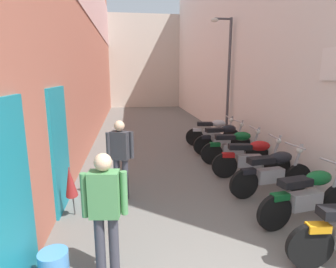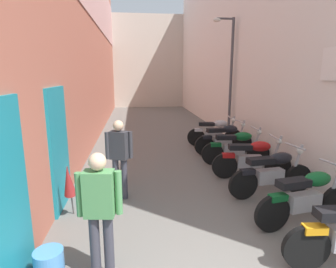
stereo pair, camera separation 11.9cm
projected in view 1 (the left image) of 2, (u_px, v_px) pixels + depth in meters
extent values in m
plane|color=#66635E|center=(167.00, 146.00, 9.63)|extent=(35.14, 35.14, 0.00)
cube|color=#B76651|center=(86.00, 34.00, 10.38)|extent=(0.40, 19.14, 7.70)
cube|color=teal|center=(10.00, 205.00, 2.89)|extent=(0.06, 1.10, 2.20)
cube|color=teal|center=(60.00, 149.00, 5.02)|extent=(0.06, 1.10, 2.20)
cube|color=silver|center=(227.00, 36.00, 11.12)|extent=(0.40, 19.14, 7.77)
cube|color=beige|center=(144.00, 62.00, 21.11)|extent=(8.03, 2.00, 6.54)
cylinder|color=black|center=(310.00, 246.00, 3.52)|extent=(0.60, 0.13, 0.60)
cube|color=orange|center=(318.00, 227.00, 3.47)|extent=(0.29, 0.16, 0.10)
cylinder|color=black|center=(336.00, 202.00, 4.75)|extent=(0.60, 0.18, 0.60)
cylinder|color=black|center=(274.00, 213.00, 4.38)|extent=(0.60, 0.18, 0.60)
cube|color=#9E9EA3|center=(305.00, 201.00, 4.52)|extent=(0.59, 0.29, 0.28)
ellipsoid|color=#0F5123|center=(318.00, 178.00, 4.52)|extent=(0.52, 0.34, 0.24)
cube|color=black|center=(295.00, 182.00, 4.38)|extent=(0.55, 0.31, 0.12)
cylinder|color=#9E9EA3|center=(335.00, 183.00, 4.66)|extent=(0.25, 0.10, 0.77)
cylinder|color=#9E9EA3|center=(335.00, 163.00, 4.56)|extent=(0.13, 0.58, 0.04)
cube|color=#0F5123|center=(280.00, 197.00, 4.35)|extent=(0.30, 0.19, 0.10)
cylinder|color=black|center=(297.00, 178.00, 5.84)|extent=(0.61, 0.16, 0.60)
cylinder|color=black|center=(244.00, 184.00, 5.51)|extent=(0.61, 0.16, 0.60)
cube|color=#9E9EA3|center=(270.00, 176.00, 5.64)|extent=(0.58, 0.27, 0.28)
ellipsoid|color=black|center=(281.00, 157.00, 5.62)|extent=(0.51, 0.32, 0.24)
cube|color=black|center=(261.00, 160.00, 5.50)|extent=(0.54, 0.29, 0.12)
cylinder|color=#9E9EA3|center=(296.00, 162.00, 5.75)|extent=(0.25, 0.09, 0.77)
cylinder|color=#9E9EA3|center=(295.00, 146.00, 5.66)|extent=(0.11, 0.58, 0.04)
sphere|color=silver|center=(299.00, 150.00, 5.71)|extent=(0.14, 0.14, 0.14)
cube|color=black|center=(248.00, 171.00, 5.48)|extent=(0.30, 0.18, 0.10)
cylinder|color=black|center=(277.00, 165.00, 6.63)|extent=(0.61, 0.16, 0.60)
cylinder|color=black|center=(224.00, 166.00, 6.62)|extent=(0.61, 0.16, 0.60)
cube|color=#9E9EA3|center=(249.00, 161.00, 6.60)|extent=(0.58, 0.27, 0.28)
ellipsoid|color=#AD1414|center=(260.00, 146.00, 6.53)|extent=(0.51, 0.32, 0.24)
cube|color=black|center=(240.00, 147.00, 6.53)|extent=(0.54, 0.28, 0.12)
cylinder|color=#9E9EA3|center=(275.00, 151.00, 6.56)|extent=(0.25, 0.09, 0.77)
cylinder|color=#9E9EA3|center=(273.00, 137.00, 6.48)|extent=(0.11, 0.58, 0.04)
sphere|color=silver|center=(278.00, 141.00, 6.51)|extent=(0.14, 0.14, 0.14)
cube|color=#AD1414|center=(228.00, 155.00, 6.56)|extent=(0.30, 0.17, 0.10)
cylinder|color=black|center=(257.00, 153.00, 7.67)|extent=(0.60, 0.13, 0.60)
cylinder|color=black|center=(212.00, 154.00, 7.60)|extent=(0.60, 0.13, 0.60)
cube|color=#9E9EA3|center=(233.00, 149.00, 7.61)|extent=(0.57, 0.25, 0.28)
ellipsoid|color=#0F5123|center=(242.00, 136.00, 7.54)|extent=(0.50, 0.30, 0.24)
cube|color=black|center=(225.00, 137.00, 7.52)|extent=(0.54, 0.26, 0.12)
cylinder|color=#9E9EA3|center=(255.00, 141.00, 7.59)|extent=(0.25, 0.08, 0.77)
cylinder|color=#9E9EA3|center=(254.00, 128.00, 7.51)|extent=(0.08, 0.58, 0.04)
sphere|color=silver|center=(258.00, 132.00, 7.54)|extent=(0.14, 0.14, 0.14)
cube|color=#0F5123|center=(215.00, 144.00, 7.55)|extent=(0.29, 0.16, 0.10)
cylinder|color=black|center=(241.00, 143.00, 8.75)|extent=(0.60, 0.13, 0.60)
cylinder|color=black|center=(203.00, 145.00, 8.48)|extent=(0.60, 0.13, 0.60)
cube|color=#9E9EA3|center=(221.00, 141.00, 8.58)|extent=(0.58, 0.25, 0.28)
ellipsoid|color=black|center=(228.00, 129.00, 8.55)|extent=(0.50, 0.30, 0.24)
cube|color=black|center=(214.00, 130.00, 8.46)|extent=(0.54, 0.26, 0.12)
cylinder|color=#9E9EA3|center=(239.00, 132.00, 8.66)|extent=(0.25, 0.08, 0.77)
cylinder|color=#9E9EA3|center=(238.00, 121.00, 8.57)|extent=(0.09, 0.58, 0.04)
sphere|color=silver|center=(241.00, 124.00, 8.62)|extent=(0.14, 0.14, 0.14)
cube|color=black|center=(206.00, 137.00, 8.44)|extent=(0.29, 0.16, 0.10)
cylinder|color=black|center=(231.00, 137.00, 9.56)|extent=(0.61, 0.18, 0.60)
cylinder|color=black|center=(194.00, 137.00, 9.59)|extent=(0.61, 0.18, 0.60)
cube|color=#9E9EA3|center=(211.00, 134.00, 9.55)|extent=(0.58, 0.29, 0.28)
ellipsoid|color=#B7B7BC|center=(219.00, 123.00, 9.47)|extent=(0.52, 0.33, 0.24)
cube|color=black|center=(205.00, 124.00, 9.49)|extent=(0.55, 0.30, 0.12)
cylinder|color=#9E9EA3|center=(230.00, 127.00, 9.49)|extent=(0.25, 0.10, 0.77)
cylinder|color=#9E9EA3|center=(228.00, 117.00, 9.42)|extent=(0.13, 0.58, 0.04)
sphere|color=silver|center=(231.00, 120.00, 9.44)|extent=(0.14, 0.14, 0.14)
cube|color=#B7B7BC|center=(197.00, 130.00, 9.53)|extent=(0.30, 0.18, 0.10)
cylinder|color=#383842|center=(100.00, 248.00, 3.30)|extent=(0.12, 0.12, 0.82)
cylinder|color=#383842|center=(114.00, 247.00, 3.33)|extent=(0.12, 0.12, 0.82)
cube|color=#4C8C51|center=(104.00, 194.00, 3.17)|extent=(0.36, 0.24, 0.54)
sphere|color=#DBB28E|center=(103.00, 162.00, 3.09)|extent=(0.20, 0.20, 0.20)
cylinder|color=#4C8C51|center=(84.00, 195.00, 3.14)|extent=(0.08, 0.08, 0.52)
cylinder|color=#4C8C51|center=(124.00, 193.00, 3.20)|extent=(0.08, 0.08, 0.52)
cylinder|color=#383842|center=(117.00, 179.00, 5.46)|extent=(0.12, 0.12, 0.82)
cylinder|color=#383842|center=(125.00, 179.00, 5.48)|extent=(0.12, 0.12, 0.82)
cube|color=#333338|center=(120.00, 145.00, 5.32)|extent=(0.39, 0.32, 0.54)
sphere|color=#DBB28E|center=(119.00, 126.00, 5.24)|extent=(0.20, 0.20, 0.20)
cylinder|color=#333338|center=(108.00, 146.00, 5.29)|extent=(0.08, 0.08, 0.52)
cylinder|color=#333338|center=(132.00, 145.00, 5.35)|extent=(0.08, 0.08, 0.52)
cylinder|color=#4C8CCC|center=(54.00, 268.00, 3.26)|extent=(0.34, 0.34, 0.42)
cylinder|color=#4C4C4C|center=(72.00, 191.00, 4.74)|extent=(0.02, 0.22, 0.93)
cone|color=maroon|center=(70.00, 182.00, 4.62)|extent=(0.20, 0.31, 0.58)
cylinder|color=#47474C|center=(228.00, 81.00, 10.17)|extent=(0.10, 0.10, 4.33)
cylinder|color=#47474C|center=(223.00, 19.00, 9.68)|extent=(0.60, 0.07, 0.07)
ellipsoid|color=silver|center=(214.00, 20.00, 9.65)|extent=(0.28, 0.18, 0.14)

